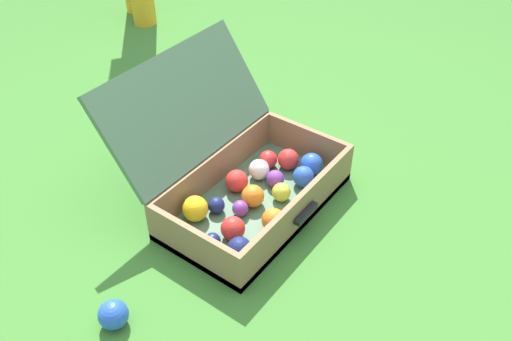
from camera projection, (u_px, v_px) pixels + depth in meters
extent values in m
plane|color=#3D7A2D|center=(242.00, 214.00, 1.81)|extent=(16.00, 16.00, 0.00)
cube|color=#4C7051|center=(256.00, 204.00, 1.83)|extent=(0.63, 0.36, 0.03)
cube|color=olive|center=(193.00, 247.00, 1.60)|extent=(0.02, 0.36, 0.15)
cube|color=olive|center=(307.00, 145.00, 1.98)|extent=(0.02, 0.36, 0.15)
cube|color=olive|center=(300.00, 212.00, 1.71)|extent=(0.60, 0.02, 0.15)
cube|color=olive|center=(216.00, 171.00, 1.87)|extent=(0.60, 0.02, 0.15)
cube|color=#4C7051|center=(186.00, 105.00, 1.78)|extent=(0.63, 0.22, 0.31)
cube|color=black|center=(306.00, 213.00, 1.70)|extent=(0.11, 0.02, 0.02)
sphere|color=red|center=(288.00, 159.00, 1.94)|extent=(0.07, 0.07, 0.07)
sphere|color=navy|center=(240.00, 249.00, 1.61)|extent=(0.08, 0.08, 0.08)
sphere|color=blue|center=(311.00, 164.00, 1.91)|extent=(0.08, 0.08, 0.08)
sphere|color=navy|center=(216.00, 205.00, 1.77)|extent=(0.05, 0.05, 0.05)
sphere|color=red|center=(268.00, 159.00, 1.94)|extent=(0.06, 0.06, 0.06)
sphere|color=yellow|center=(195.00, 209.00, 1.73)|extent=(0.08, 0.08, 0.08)
sphere|color=purple|center=(275.00, 179.00, 1.86)|extent=(0.06, 0.06, 0.06)
sphere|color=white|center=(259.00, 169.00, 1.89)|extent=(0.07, 0.07, 0.07)
sphere|color=blue|center=(303.00, 177.00, 1.86)|extent=(0.07, 0.07, 0.07)
sphere|color=orange|center=(253.00, 196.00, 1.79)|extent=(0.07, 0.07, 0.07)
sphere|color=red|center=(233.00, 228.00, 1.67)|extent=(0.08, 0.08, 0.08)
sphere|color=purple|center=(240.00, 208.00, 1.76)|extent=(0.05, 0.05, 0.05)
sphere|color=red|center=(237.00, 181.00, 1.84)|extent=(0.08, 0.08, 0.08)
sphere|color=orange|center=(274.00, 220.00, 1.70)|extent=(0.08, 0.08, 0.08)
sphere|color=navy|center=(213.00, 241.00, 1.65)|extent=(0.05, 0.05, 0.05)
sphere|color=#CCDB38|center=(281.00, 192.00, 1.81)|extent=(0.06, 0.06, 0.06)
sphere|color=blue|center=(113.00, 315.00, 1.46)|extent=(0.08, 0.08, 0.08)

